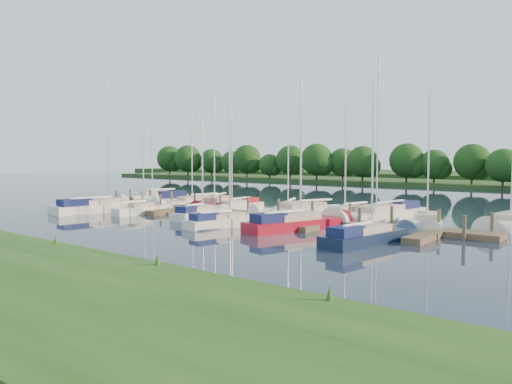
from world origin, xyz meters
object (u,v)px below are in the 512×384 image
Objects in this scene: sailboat_s_2 at (200,214)px; sailboat_n_0 at (155,199)px; dock at (249,215)px; sailboat_n_5 at (289,211)px; motorboat at (171,201)px.

sailboat_n_0 is at bearing 144.34° from sailboat_s_2.
sailboat_s_2 reaches higher than dock.
sailboat_n_5 reaches higher than sailboat_s_2.
sailboat_n_0 is 19.86m from sailboat_n_5.
sailboat_n_0 reaches higher than sailboat_n_5.
sailboat_n_5 is at bearing 52.68° from sailboat_s_2.
sailboat_n_5 is at bearing -157.95° from motorboat.
motorboat is 0.70× the size of sailboat_s_2.
dock is 6.51× the size of motorboat.
motorboat is at bearing 179.04° from sailboat_n_0.
sailboat_n_0 is (-18.79, 5.33, 0.08)m from dock.
motorboat is 0.63× the size of sailboat_n_5.
sailboat_n_5 reaches higher than dock.
dock is 19.54m from sailboat_n_0.
dock is at bearing -174.75° from motorboat.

